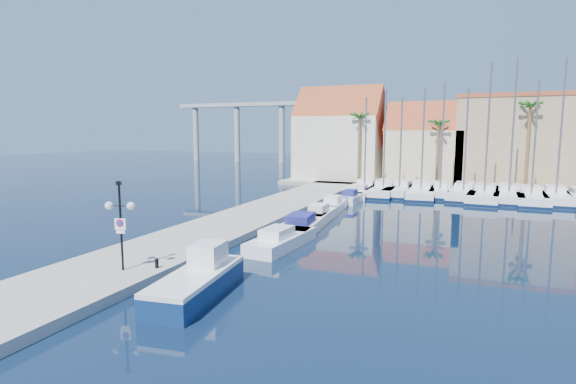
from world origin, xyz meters
name	(u,v)px	position (x,y,z in m)	size (l,w,h in m)	color
ground	(274,298)	(0.00, 0.00, 0.00)	(260.00, 260.00, 0.00)	black
quay_west	(238,222)	(-9.00, 13.50, 0.25)	(6.00, 77.00, 0.50)	gray
shore_north	(486,185)	(10.00, 48.00, 0.25)	(54.00, 16.00, 0.50)	gray
lamp_post	(120,212)	(-7.93, -0.51, 3.41)	(1.46, 0.70, 4.43)	black
bollard	(157,263)	(-6.60, 0.41, 0.74)	(0.19, 0.19, 0.47)	black
fishing_boat	(198,280)	(-3.25, -0.97, 0.72)	(2.75, 6.37, 2.16)	navy
motorboat_west_0	(281,240)	(-3.11, 8.16, 0.51)	(2.55, 6.56, 1.40)	white
motorboat_west_1	(303,224)	(-3.48, 13.20, 0.51)	(2.98, 7.58, 1.40)	white
motorboat_west_2	(320,214)	(-3.58, 17.75, 0.51)	(1.84, 5.56, 1.40)	white
motorboat_west_3	(334,205)	(-3.92, 22.85, 0.51)	(2.40, 5.98, 1.40)	white
motorboat_west_4	(351,198)	(-3.49, 27.95, 0.51)	(1.74, 5.23, 1.40)	white
motorboat_west_5	(359,192)	(-3.75, 32.82, 0.51)	(2.74, 7.40, 1.40)	white
sailboat_0	(366,188)	(-3.79, 36.28, 0.56)	(2.86, 10.59, 11.31)	white
sailboat_1	(384,189)	(-1.46, 35.75, 0.56)	(3.11, 11.25, 12.01)	white
sailboat_2	(400,190)	(0.35, 36.20, 0.57)	(3.09, 10.19, 11.14)	white
sailboat_3	(421,191)	(2.80, 35.52, 0.57)	(3.55, 11.21, 12.01)	white
sailboat_4	(440,191)	(4.82, 36.41, 0.63)	(2.18, 8.13, 12.78)	white
sailboat_5	(464,193)	(7.33, 36.19, 0.57)	(3.61, 10.97, 11.91)	white
sailboat_6	(485,194)	(9.45, 35.33, 0.58)	(4.09, 11.94, 14.37)	white
sailboat_7	(509,194)	(11.88, 36.21, 0.60)	(3.75, 11.36, 14.94)	white
sailboat_8	(530,197)	(13.88, 35.41, 0.57)	(3.33, 11.14, 12.45)	white
sailboat_9	(555,196)	(16.29, 36.33, 0.61)	(3.47, 10.30, 14.68)	white
building_0	(340,137)	(-10.00, 47.00, 6.52)	(12.30, 9.00, 13.50)	beige
building_1	(425,147)	(2.00, 47.00, 5.30)	(10.30, 8.00, 11.00)	tan
building_2	(514,140)	(13.00, 48.00, 6.26)	(14.20, 10.20, 11.50)	#99855E
palm_0	(360,119)	(-6.00, 42.00, 9.08)	(2.60, 2.60, 10.15)	brown
palm_1	(439,125)	(4.00, 42.00, 8.14)	(2.60, 2.60, 9.15)	brown
palm_2	(530,108)	(14.00, 42.00, 10.02)	(2.60, 2.60, 11.15)	brown
viaduct	(262,120)	(-39.07, 82.00, 10.25)	(48.00, 2.20, 14.45)	#9E9E99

